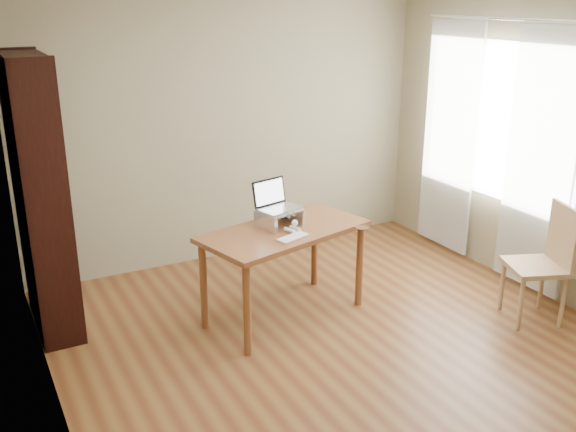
# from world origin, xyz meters

# --- Properties ---
(room) EXTENTS (4.04, 4.54, 2.64)m
(room) POSITION_xyz_m (0.03, 0.01, 1.30)
(room) COLOR #582E17
(room) RESTS_ON ground
(bookshelf) EXTENTS (0.30, 0.90, 2.10)m
(bookshelf) POSITION_xyz_m (-1.83, 1.55, 1.05)
(bookshelf) COLOR black
(bookshelf) RESTS_ON ground
(curtains) EXTENTS (0.03, 1.90, 2.25)m
(curtains) POSITION_xyz_m (1.92, 0.80, 1.17)
(curtains) COLOR silver
(curtains) RESTS_ON ground
(desk) EXTENTS (1.43, 0.95, 0.75)m
(desk) POSITION_xyz_m (-0.18, 0.81, 0.64)
(desk) COLOR brown
(desk) RESTS_ON ground
(laptop_stand) EXTENTS (0.32, 0.25, 0.13)m
(laptop_stand) POSITION_xyz_m (-0.18, 0.89, 0.83)
(laptop_stand) COLOR silver
(laptop_stand) RESTS_ON desk
(laptop) EXTENTS (0.36, 0.33, 0.22)m
(laptop) POSITION_xyz_m (-0.18, 0.94, 0.94)
(laptop) COLOR silver
(laptop) RESTS_ON laptop_stand
(keyboard) EXTENTS (0.29, 0.19, 0.02)m
(keyboard) POSITION_xyz_m (-0.22, 0.59, 0.76)
(keyboard) COLOR silver
(keyboard) RESTS_ON desk
(coaster) EXTENTS (0.11, 0.11, 0.01)m
(coaster) POSITION_xyz_m (0.37, 0.54, 0.75)
(coaster) COLOR brown
(coaster) RESTS_ON desk
(cat) EXTENTS (0.26, 0.49, 0.16)m
(cat) POSITION_xyz_m (-0.20, 0.92, 0.82)
(cat) COLOR #464037
(cat) RESTS_ON desk
(chair) EXTENTS (0.55, 0.55, 0.95)m
(chair) POSITION_xyz_m (1.61, -0.16, 0.51)
(chair) COLOR tan
(chair) RESTS_ON ground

